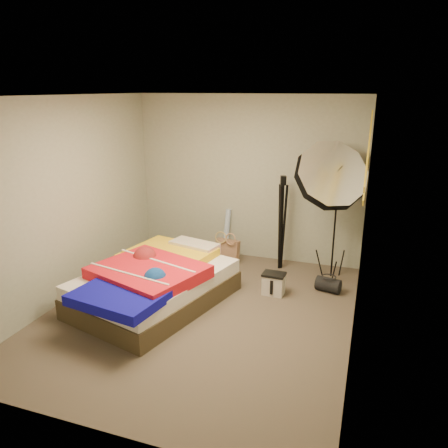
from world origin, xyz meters
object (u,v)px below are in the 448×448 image
at_px(wrapping_roll, 227,233).
at_px(tote_bag, 227,251).
at_px(bed, 155,283).
at_px(photo_umbrella, 330,177).
at_px(duffel_bag, 328,285).
at_px(camera_case, 274,284).
at_px(camera_tripod, 282,217).

bearing_deg(wrapping_roll, tote_bag, -69.16).
xyz_separation_m(bed, photo_umbrella, (1.89, 1.38, 1.18)).
xyz_separation_m(tote_bag, bed, (-0.43, -1.55, 0.10)).
bearing_deg(duffel_bag, camera_case, -142.11).
bearing_deg(camera_tripod, camera_case, -83.50).
distance_m(wrapping_roll, photo_umbrella, 1.97).
bearing_deg(bed, photo_umbrella, 36.14).
height_order(bed, camera_tripod, camera_tripod).
bearing_deg(photo_umbrella, bed, -143.86).
relative_size(tote_bag, duffel_bag, 1.18).
xyz_separation_m(duffel_bag, camera_tripod, (-0.77, 0.57, 0.71)).
xyz_separation_m(duffel_bag, photo_umbrella, (-0.11, 0.35, 1.37)).
xyz_separation_m(wrapping_roll, photo_umbrella, (1.58, -0.46, 1.09)).
distance_m(camera_case, duffel_bag, 0.74).
distance_m(duffel_bag, photo_umbrella, 1.41).
relative_size(camera_case, duffel_bag, 0.86).
relative_size(photo_umbrella, camera_tripod, 1.46).
bearing_deg(tote_bag, bed, -96.71).
bearing_deg(duffel_bag, camera_tripod, 156.43).
relative_size(tote_bag, camera_case, 1.38).
bearing_deg(photo_umbrella, tote_bag, 173.56).
bearing_deg(camera_tripod, tote_bag, -175.55).
relative_size(camera_case, bed, 0.12).
relative_size(camera_case, photo_umbrella, 0.13).
distance_m(duffel_bag, camera_tripod, 1.19).
height_order(duffel_bag, bed, bed).
height_order(wrapping_roll, photo_umbrella, photo_umbrella).
height_order(camera_case, duffel_bag, camera_case).
relative_size(wrapping_roll, bed, 0.33).
distance_m(camera_case, bed, 1.53).
xyz_separation_m(camera_case, photo_umbrella, (0.55, 0.65, 1.33)).
bearing_deg(duffel_bag, tote_bag, 175.23).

